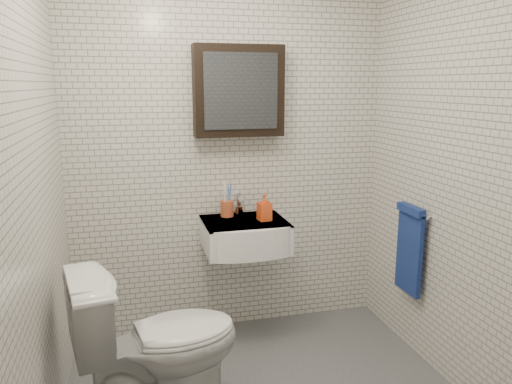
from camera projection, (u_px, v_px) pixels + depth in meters
room_shell at (270, 142)px, 2.47m from camera, size 2.22×2.02×2.51m
washbasin at (246, 236)px, 3.33m from camera, size 0.55×0.50×0.20m
faucet at (239, 205)px, 3.48m from camera, size 0.06×0.20×0.15m
mirror_cabinet at (239, 91)px, 3.31m from camera, size 0.60×0.15×0.60m
towel_rail at (410, 246)px, 3.22m from camera, size 0.09×0.30×0.58m
toothbrush_cup at (227, 208)px, 3.44m from camera, size 0.10×0.10×0.25m
soap_bottle at (264, 207)px, 3.33m from camera, size 0.09×0.10×0.18m
toilet at (158, 343)px, 2.59m from camera, size 0.92×0.63×0.86m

